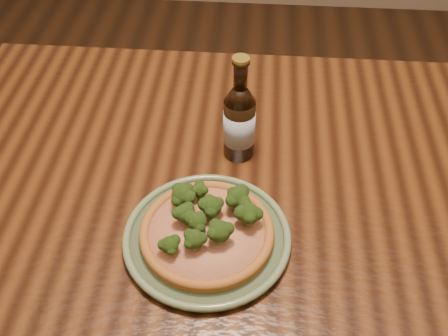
# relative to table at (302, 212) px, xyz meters

# --- Properties ---
(table) EXTENTS (1.60, 0.90, 0.75)m
(table) POSITION_rel_table_xyz_m (0.00, 0.00, 0.00)
(table) COLOR #44220E
(table) RESTS_ON ground
(plate) EXTENTS (0.30, 0.30, 0.02)m
(plate) POSITION_rel_table_xyz_m (-0.18, -0.16, 0.10)
(plate) COLOR #5F724E
(plate) RESTS_ON table
(pizza) EXTENTS (0.24, 0.24, 0.07)m
(pizza) POSITION_rel_table_xyz_m (-0.18, -0.16, 0.12)
(pizza) COLOR #9E5E23
(pizza) RESTS_ON plate
(beer_bottle) EXTENTS (0.06, 0.06, 0.24)m
(beer_bottle) POSITION_rel_table_xyz_m (-0.14, 0.07, 0.18)
(beer_bottle) COLOR black
(beer_bottle) RESTS_ON table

